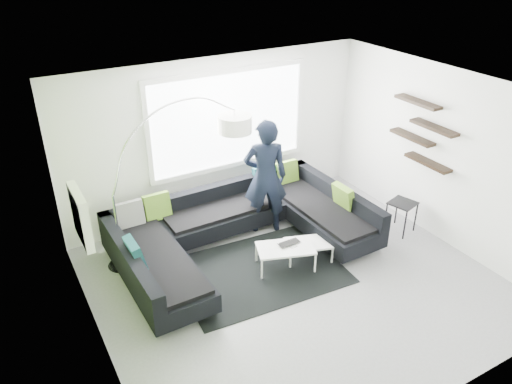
% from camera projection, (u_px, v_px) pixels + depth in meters
% --- Properties ---
extents(ground, '(5.50, 5.50, 0.00)m').
position_uv_depth(ground, '(295.00, 282.00, 7.31)').
color(ground, slate).
rests_on(ground, ground).
extents(room_shell, '(5.54, 5.04, 2.82)m').
position_uv_depth(room_shell, '(294.00, 164.00, 6.64)').
color(room_shell, white).
rests_on(room_shell, ground).
extents(sectional_sofa, '(3.92, 2.48, 0.84)m').
position_uv_depth(sectional_sofa, '(244.00, 233.00, 7.82)').
color(sectional_sofa, black).
rests_on(sectional_sofa, ground).
extents(rug, '(2.54, 1.93, 0.01)m').
position_uv_depth(rug, '(259.00, 271.00, 7.54)').
color(rug, black).
rests_on(rug, ground).
extents(coffee_table, '(1.25, 0.97, 0.36)m').
position_uv_depth(coffee_table, '(297.00, 253.00, 7.65)').
color(coffee_table, white).
rests_on(coffee_table, ground).
extents(arc_lamp, '(2.28, 0.63, 2.46)m').
position_uv_depth(arc_lamp, '(113.00, 196.00, 7.06)').
color(arc_lamp, silver).
rests_on(arc_lamp, ground).
extents(side_table, '(0.50, 0.50, 0.55)m').
position_uv_depth(side_table, '(401.00, 217.00, 8.42)').
color(side_table, black).
rests_on(side_table, ground).
extents(person, '(1.06, 0.99, 1.98)m').
position_uv_depth(person, '(265.00, 177.00, 8.16)').
color(person, black).
rests_on(person, ground).
extents(laptop, '(0.36, 0.24, 0.03)m').
position_uv_depth(laptop, '(291.00, 245.00, 7.51)').
color(laptop, black).
rests_on(laptop, coffee_table).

